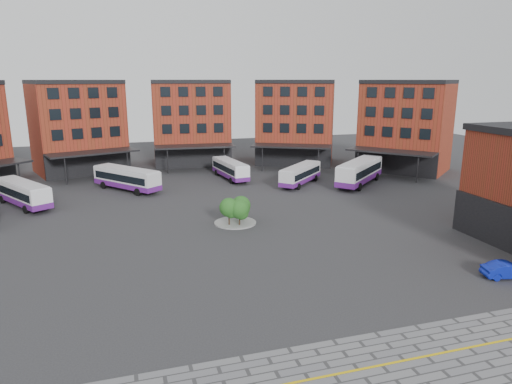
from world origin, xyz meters
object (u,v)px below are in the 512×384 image
object	(u,v)px
tree_island	(237,209)
blue_car	(508,270)
bus_e	(301,174)
bus_b	(23,193)
bus_c	(127,178)
bus_d	(230,169)
bus_f	(360,172)

from	to	relation	value
tree_island	blue_car	world-z (taller)	tree_island
tree_island	bus_e	world-z (taller)	tree_island
bus_b	bus_c	xyz separation A→B (m)	(12.01, 4.70, 0.07)
tree_island	blue_car	distance (m)	24.92
tree_island	bus_d	size ratio (longest dim) A/B	0.44
bus_f	bus_c	bearing A→B (deg)	-142.29
bus_d	bus_b	bearing A→B (deg)	-171.65
bus_e	bus_f	bearing A→B (deg)	29.15
bus_c	bus_e	distance (m)	24.17
tree_island	bus_e	bearing A→B (deg)	48.93
bus_f	blue_car	xyz separation A→B (m)	(-5.06, -31.63, -1.24)
bus_b	bus_e	world-z (taller)	bus_b
bus_d	bus_e	size ratio (longest dim) A/B	1.17
bus_b	bus_d	xyz separation A→B (m)	(27.17, 7.82, -0.10)
tree_island	blue_car	xyz separation A→B (m)	(16.39, -18.74, -0.99)
bus_b	tree_island	bearing A→B (deg)	-63.73
tree_island	bus_c	bearing A→B (deg)	119.48
bus_c	bus_e	bearing A→B (deg)	-46.42
bus_e	blue_car	distance (m)	34.19
tree_island	blue_car	size ratio (longest dim) A/B	1.17
blue_car	bus_d	bearing A→B (deg)	28.86
bus_e	tree_island	bearing A→B (deg)	-85.38
blue_car	bus_b	bearing A→B (deg)	62.58
tree_island	bus_b	distance (m)	26.61
bus_b	bus_c	size ratio (longest dim) A/B	1.00
bus_c	blue_car	bearing A→B (deg)	-92.49
bus_d	blue_car	world-z (taller)	bus_d
bus_b	bus_c	world-z (taller)	bus_c
tree_island	bus_c	distance (m)	21.52
bus_b	bus_f	world-z (taller)	bus_f
bus_b	bus_f	bearing A→B (deg)	-33.38
bus_c	bus_d	distance (m)	15.49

